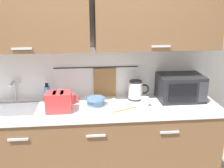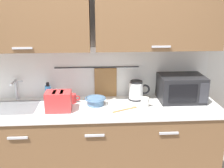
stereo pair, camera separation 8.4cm
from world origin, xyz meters
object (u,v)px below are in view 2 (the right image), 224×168
dish_soap_bottle (48,93)px  mug_by_kettle (145,102)px  mixing_bowl (95,101)px  electric_kettle (136,91)px  mug_near_sink (73,98)px  wooden_spoon (128,109)px  microwave (181,88)px  toaster (59,101)px

dish_soap_bottle → mug_by_kettle: dish_soap_bottle is taller
dish_soap_bottle → mixing_bowl: dish_soap_bottle is taller
electric_kettle → dish_soap_bottle: bearing=177.8°
mug_near_sink → wooden_spoon: mug_near_sink is taller
dish_soap_bottle → mug_by_kettle: 1.02m
microwave → electric_kettle: (-0.46, 0.05, -0.03)m
microwave → mug_by_kettle: 0.44m
dish_soap_bottle → mug_near_sink: dish_soap_bottle is taller
mixing_bowl → mug_near_sink: bearing=162.5°
microwave → dish_soap_bottle: 1.40m
dish_soap_bottle → mug_by_kettle: size_ratio=1.63×
toaster → electric_kettle: bearing=17.4°
toaster → dish_soap_bottle: bearing=117.1°
mug_near_sink → mixing_bowl: mug_near_sink is taller
mixing_bowl → mug_by_kettle: 0.50m
microwave → mug_by_kettle: (-0.41, -0.15, -0.09)m
microwave → wooden_spoon: microwave is taller
microwave → dish_soap_bottle: bearing=176.4°
mug_near_sink → wooden_spoon: (0.55, -0.21, -0.04)m
wooden_spoon → toaster: bearing=178.7°
electric_kettle → mug_by_kettle: size_ratio=1.89×
mug_near_sink → mug_by_kettle: (0.73, -0.15, 0.00)m
dish_soap_bottle → wooden_spoon: (0.81, -0.30, -0.08)m
dish_soap_bottle → mixing_bowl: bearing=-17.9°
toaster → mug_by_kettle: 0.85m
microwave → wooden_spoon: 0.64m
mug_near_sink → mug_by_kettle: bearing=-11.8°
mug_near_sink → toaster: size_ratio=0.47×
mixing_bowl → microwave: bearing=4.6°
microwave → mug_by_kettle: size_ratio=3.83×
mug_by_kettle → wooden_spoon: bearing=-161.7°
mixing_bowl → mug_by_kettle: mug_by_kettle is taller
electric_kettle → toaster: 0.83m
mug_near_sink → mixing_bowl: (0.23, -0.07, -0.00)m
wooden_spoon → electric_kettle: bearing=65.1°
toaster → wooden_spoon: bearing=-1.3°
mug_by_kettle → wooden_spoon: (-0.18, -0.06, -0.04)m
microwave → mixing_bowl: size_ratio=2.15×
dish_soap_bottle → toaster: bearing=-62.9°
dish_soap_bottle → microwave: bearing=-3.6°
wooden_spoon → mixing_bowl: bearing=156.4°
mug_near_sink → electric_kettle: bearing=4.3°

